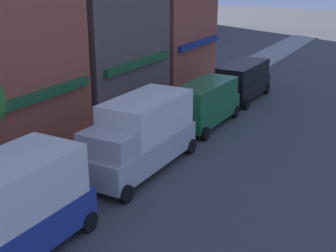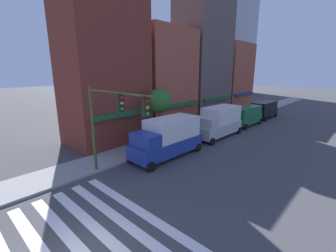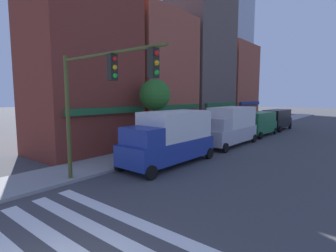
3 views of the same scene
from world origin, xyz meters
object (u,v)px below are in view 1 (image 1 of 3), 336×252
van_green (205,102)px  van_black (243,80)px  pedestrian_grey_coat (21,159)px  box_truck_silver (140,134)px  pedestrian_orange_vest (141,106)px

van_green → van_black: size_ratio=1.00×
van_black → van_green: bearing=-178.3°
van_green → pedestrian_grey_coat: 10.59m
box_truck_silver → van_green: bearing=0.8°
van_green → pedestrian_orange_vest: (-1.63, 3.02, -0.21)m
box_truck_silver → van_black: 12.57m
box_truck_silver → van_black: (12.56, -0.00, -0.30)m
pedestrian_grey_coat → van_green: bearing=48.4°
box_truck_silver → pedestrian_orange_vest: box_truck_silver is taller
pedestrian_orange_vest → pedestrian_grey_coat: 8.42m
van_black → pedestrian_orange_vest: size_ratio=2.86×
box_truck_silver → pedestrian_grey_coat: bearing=136.9°
van_green → pedestrian_orange_vest: 3.44m
pedestrian_orange_vest → van_black: bearing=63.5°
box_truck_silver → pedestrian_grey_coat: size_ratio=3.52×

